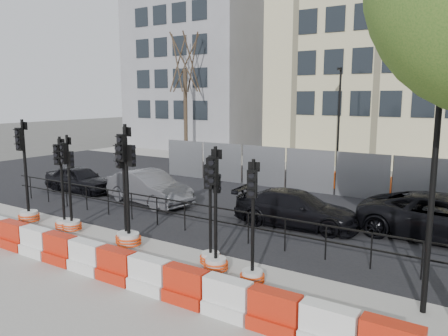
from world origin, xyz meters
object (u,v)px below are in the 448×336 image
Objects in this scene: traffic_signal_a at (28,203)px; traffic_signal_h at (252,260)px; lamp_post_near at (435,158)px; car_a at (80,179)px; car_c at (296,209)px; traffic_signal_d at (128,219)px.

traffic_signal_a is 9.04m from traffic_signal_h.
traffic_signal_a is at bearing 163.14° from traffic_signal_h.
lamp_post_near reaches higher than traffic_signal_a.
car_c is at bearing -88.61° from car_a.
traffic_signal_a reaches higher than car_a.
car_a is (-2.58, 4.31, -0.14)m from traffic_signal_a.
traffic_signal_d reaches higher than car_c.
traffic_signal_h is at bearing 0.77° from traffic_signal_d.
lamp_post_near reaches higher than car_a.
traffic_signal_h is at bearing -168.64° from lamp_post_near.
lamp_post_near is 1.37× the size of car_c.
traffic_signal_h is at bearing -2.85° from traffic_signal_a.
traffic_signal_h is 5.03m from car_c.
traffic_signal_a reaches higher than traffic_signal_h.
traffic_signal_h is (-3.60, -0.72, -2.60)m from lamp_post_near.
traffic_signal_d is at bearing -0.52° from traffic_signal_a.
lamp_post_near is 6.78m from car_c.
lamp_post_near is at bearing -104.85° from car_a.
lamp_post_near is 1.65× the size of car_a.
traffic_signal_a is 1.21× the size of traffic_signal_h.
lamp_post_near is at bearing 7.74° from traffic_signal_d.
traffic_signal_a is at bearing -150.03° from car_a.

